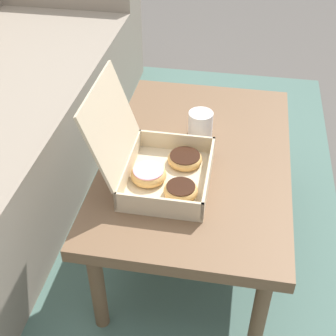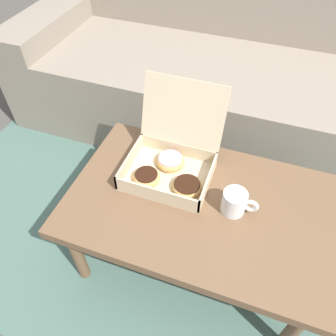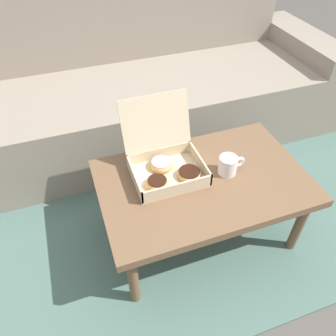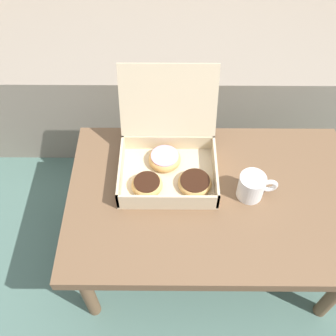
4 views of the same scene
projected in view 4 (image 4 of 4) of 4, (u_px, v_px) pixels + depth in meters
name	position (u px, v px, depth m)	size (l,w,h in m)	color
ground_plane	(202.00, 225.00, 1.63)	(12.00, 12.00, 0.00)	#514C47
area_rug	(199.00, 167.00, 1.81)	(2.67, 1.94, 0.01)	#4C6B60
couch	(199.00, 37.00, 1.90)	(2.55, 0.88, 1.00)	gray
coffee_table	(211.00, 203.00, 1.28)	(0.92, 0.59, 0.40)	brown
pastry_box	(168.00, 160.00, 1.26)	(0.31, 0.33, 0.30)	beige
coffee_mug	(252.00, 186.00, 1.21)	(0.12, 0.08, 0.09)	white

